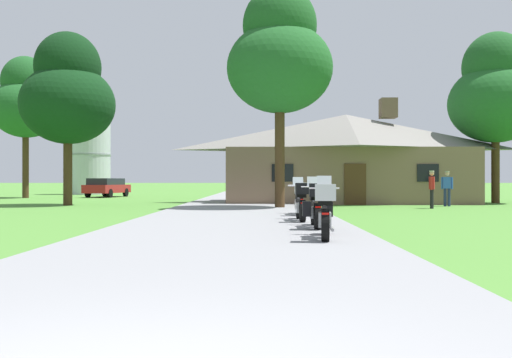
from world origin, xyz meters
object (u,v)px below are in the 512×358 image
Objects in this scene: motorcycle_white_third_in_row at (301,202)px; bystander_red_shirt_beside_signpost at (432,187)px; tree_left_far at (26,101)px; motorcycle_yellow_second_in_row at (316,206)px; tree_left_near at (68,93)px; tree_by_lodge_front at (280,56)px; motorcycle_red_farthest_in_row at (299,199)px; motorcycle_red_nearest_to_camera at (325,211)px; bystander_blue_shirt_near_lodge at (447,187)px; tree_right_of_lodge at (495,93)px; metal_silo_distant at (91,150)px; parked_red_suv_far_left at (107,187)px.

bystander_red_shirt_beside_signpost reaches higher than motorcycle_white_third_in_row.
motorcycle_yellow_second_in_row is at bearing -55.16° from tree_left_far.
motorcycle_white_third_in_row is 0.24× the size of tree_left_near.
motorcycle_yellow_second_in_row is 0.21× the size of tree_left_far.
motorcycle_white_third_in_row is 10.45m from tree_by_lodge_front.
motorcycle_yellow_second_in_row and motorcycle_white_third_in_row have the same top height.
tree_by_lodge_front reaches higher than motorcycle_red_farthest_in_row.
tree_left_far reaches higher than motorcycle_white_third_in_row.
motorcycle_red_nearest_to_camera is 20.70m from tree_left_near.
bystander_blue_shirt_near_lodge is at bearing -2.93° from tree_left_near.
motorcycle_red_nearest_to_camera and motorcycle_red_farthest_in_row have the same top height.
tree_right_of_lodge is at bearing 57.40° from motorcycle_yellow_second_in_row.
metal_silo_distant is (-16.42, 33.99, 3.36)m from motorcycle_white_third_in_row.
parked_red_suv_far_left reaches higher than motorcycle_yellow_second_in_row.
tree_right_of_lodge reaches higher than bystander_red_shirt_beside_signpost.
tree_left_far is at bearing -97.87° from metal_silo_distant.
tree_left_far reaches higher than tree_left_near.
bystander_blue_shirt_near_lodge is 0.21× the size of metal_silo_distant.
metal_silo_distant is (-16.57, 31.05, 3.36)m from motorcycle_red_farthest_in_row.
tree_right_of_lodge is 22.82m from tree_left_near.
bystander_blue_shirt_near_lodge is 0.18× the size of tree_right_of_lodge.
tree_right_of_lodge is (11.59, 11.72, 5.46)m from motorcycle_red_farthest_in_row.
motorcycle_white_third_in_row and motorcycle_red_farthest_in_row have the same top height.
parked_red_suv_far_left is at bearing 118.52° from motorcycle_red_farthest_in_row.
tree_right_of_lodge is 1.19× the size of metal_silo_distant.
tree_left_far is (-24.29, 14.91, 5.93)m from bystander_red_shirt_beside_signpost.
motorcycle_red_nearest_to_camera is 1.24× the size of bystander_red_shirt_beside_signpost.
bystander_blue_shirt_near_lodge is (7.64, 15.85, 0.33)m from motorcycle_red_nearest_to_camera.
metal_silo_distant is at bearing 82.13° from tree_left_far.
tree_left_near is at bearing 129.17° from motorcycle_yellow_second_in_row.
motorcycle_red_nearest_to_camera is 14.94m from tree_by_lodge_front.
tree_right_of_lodge reaches higher than tree_left_near.
motorcycle_yellow_second_in_row is 1.24× the size of bystander_red_shirt_beside_signpost.
tree_left_far is at bearing 127.68° from motorcycle_red_nearest_to_camera.
bystander_red_shirt_beside_signpost is (6.20, 11.08, 0.34)m from motorcycle_yellow_second_in_row.
tree_left_far is 1.16× the size of tree_left_near.
tree_right_of_lodge is 34.22m from metal_silo_distant.
motorcycle_red_farthest_in_row is at bearing 63.89° from bystander_blue_shirt_near_lodge.
metal_silo_distant reaches higher than motorcycle_red_farthest_in_row.
motorcycle_white_third_in_row is 30.13m from tree_left_far.
tree_right_of_lodge is at bearing 44.39° from motorcycle_red_farthest_in_row.
tree_left_far is at bearing 120.74° from tree_left_near.
motorcycle_red_nearest_to_camera is 8.12m from motorcycle_red_farthest_in_row.
motorcycle_red_nearest_to_camera is at bearing -90.31° from motorcycle_yellow_second_in_row.
tree_left_near reaches higher than motorcycle_red_nearest_to_camera.
motorcycle_red_nearest_to_camera is at bearing -57.69° from parked_red_suv_far_left.
parked_red_suv_far_left is at bearing -109.73° from bystander_red_shirt_beside_signpost.
bystander_red_shirt_beside_signpost reaches higher than motorcycle_red_farthest_in_row.
motorcycle_red_farthest_in_row is 8.39m from bystander_red_shirt_beside_signpost.
metal_silo_distant is at bearing 115.67° from motorcycle_yellow_second_in_row.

